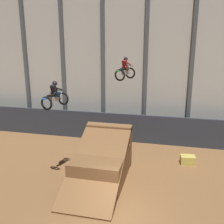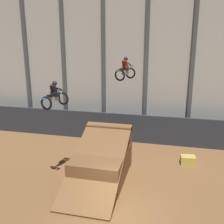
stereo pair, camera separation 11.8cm
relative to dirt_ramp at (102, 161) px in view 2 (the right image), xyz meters
The scene contains 7 objects.
ground_plane 3.91m from the dirt_ramp, 64.82° to the right, with size 60.00×60.00×0.00m, color brown.
arena_back_wall 8.62m from the dirt_ramp, 77.11° to the left, with size 32.00×0.40×11.16m.
lower_barrier 5.89m from the dirt_ramp, 74.05° to the left, with size 31.36×0.20×2.21m.
dirt_ramp is the anchor object (origin of this frame).
rider_bike_left_air 4.57m from the dirt_ramp, 164.56° to the right, with size 1.07×1.79×1.45m.
rider_bike_right_air 5.80m from the dirt_ramp, 76.55° to the left, with size 1.15×1.79×1.45m.
hay_bale_trackside 5.63m from the dirt_ramp, 28.45° to the left, with size 0.96×0.70×0.57m.
Camera 2 is at (2.15, -9.87, 7.65)m, focal length 42.00 mm.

